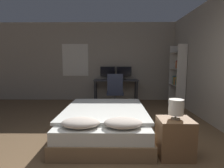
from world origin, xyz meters
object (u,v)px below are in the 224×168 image
at_px(desk, 116,82).
at_px(office_chair, 115,94).
at_px(monitor_left, 108,72).
at_px(bookshelf, 178,74).
at_px(bedside_lamp, 176,107).
at_px(computer_mouse, 125,80).
at_px(nightstand, 175,138).
at_px(monitor_right, 124,72).
at_px(bed, 105,122).
at_px(keyboard, 116,80).

distance_m(desk, office_chair, 0.77).
distance_m(monitor_left, bookshelf, 2.27).
distance_m(bedside_lamp, desk, 3.56).
height_order(computer_mouse, bookshelf, bookshelf).
distance_m(nightstand, office_chair, 2.87).
bearing_deg(monitor_right, bed, -100.14).
xyz_separation_m(bed, nightstand, (1.03, -0.78, 0.04)).
height_order(bed, computer_mouse, computer_mouse).
distance_m(monitor_left, office_chair, 1.13).
bearing_deg(office_chair, bed, -95.86).
bearing_deg(bookshelf, bedside_lamp, -110.17).
distance_m(nightstand, desk, 3.58).
distance_m(nightstand, computer_mouse, 3.34).
distance_m(computer_mouse, office_chair, 0.72).
xyz_separation_m(desk, office_chair, (-0.03, -0.72, -0.26)).
xyz_separation_m(nightstand, office_chair, (-0.82, 2.75, 0.13)).
distance_m(bedside_lamp, monitor_left, 3.83).
bearing_deg(bed, desk, 85.04).
relative_size(bed, nightstand, 3.68).
bearing_deg(keyboard, bookshelf, -10.74).
bearing_deg(nightstand, monitor_left, 106.35).
height_order(desk, bookshelf, bookshelf).
distance_m(computer_mouse, bookshelf, 1.63).
bearing_deg(keyboard, desk, 90.00).
xyz_separation_m(bed, keyboard, (0.23, 2.48, 0.54)).
height_order(bed, monitor_right, monitor_right).
xyz_separation_m(bedside_lamp, monitor_right, (-0.51, 3.67, 0.29)).
relative_size(desk, monitor_left, 2.90).
bearing_deg(bedside_lamp, nightstand, 0.00).
bearing_deg(nightstand, bed, 142.61).
bearing_deg(bedside_lamp, monitor_right, 97.92).
relative_size(bed, bookshelf, 1.09).
xyz_separation_m(desk, bookshelf, (1.86, -0.55, 0.31)).
height_order(bedside_lamp, monitor_left, monitor_left).
distance_m(bed, nightstand, 1.29).
bearing_deg(office_chair, bookshelf, 5.02).
distance_m(bed, bedside_lamp, 1.38).
xyz_separation_m(nightstand, monitor_right, (-0.51, 3.67, 0.73)).
bearing_deg(nightstand, desk, 102.89).
distance_m(desk, computer_mouse, 0.37).
xyz_separation_m(nightstand, keyboard, (-0.79, 3.27, 0.50)).
bearing_deg(computer_mouse, desk, 145.11).
distance_m(desk, bookshelf, 1.97).
distance_m(monitor_left, monitor_right, 0.57).
relative_size(nightstand, desk, 0.37).
bearing_deg(monitor_left, keyboard, -54.79).
height_order(nightstand, monitor_left, monitor_left).
xyz_separation_m(keyboard, computer_mouse, (0.29, 0.00, 0.01)).
distance_m(keyboard, office_chair, 0.64).
height_order(bedside_lamp, office_chair, office_chair).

